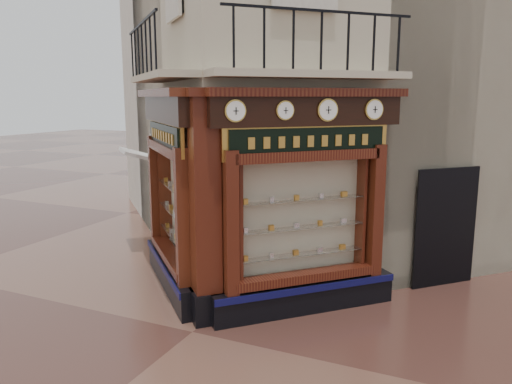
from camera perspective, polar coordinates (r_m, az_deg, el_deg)
The scene contains 15 objects.
ground at distance 8.65m, azimuth -7.28°, elevation -15.58°, with size 80.00×80.00×0.00m, color #4C2B23.
main_building at distance 13.56m, azimuth 6.65°, elevation 19.93°, with size 8.00×8.00×12.00m, color #BAB091.
neighbour_left at distance 16.66m, azimuth 0.85°, elevation 16.54°, with size 8.00×8.00×11.00m, color beige.
neighbour_right at distance 15.38m, azimuth 18.78°, elevation 16.47°, with size 8.00×8.00×11.00m, color beige.
shopfront_left at distance 10.01m, azimuth -9.73°, elevation -0.04°, with size 2.86×2.86×3.98m.
shopfront_right at distance 8.78m, azimuth 5.69°, elevation -1.45°, with size 2.86×2.86×3.98m.
corner_pilaster at distance 8.40m, azimuth -5.81°, elevation -2.23°, with size 0.85×0.85×3.98m.
balcony at distance 9.06m, azimuth -2.89°, elevation 13.22°, with size 5.94×2.97×1.03m.
clock_a at distance 7.89m, azimuth -2.38°, elevation 9.25°, with size 0.28×0.28×0.35m.
clock_b at distance 8.20m, azimuth 3.34°, elevation 9.30°, with size 0.26×0.26×0.32m.
clock_c at distance 8.55m, azimuth 8.18°, elevation 9.27°, with size 0.31×0.31×0.38m.
clock_d at distance 9.02m, azimuth 13.33°, elevation 9.16°, with size 0.29×0.29×0.36m.
awning at distance 13.06m, azimuth -12.91°, elevation -6.55°, with size 1.31×0.78×0.08m, color silver, non-canonical shape.
signboard_left at distance 9.85m, azimuth -10.39°, elevation 6.36°, with size 2.19×2.19×0.59m.
signboard_right at distance 8.54m, azimuth 6.07°, elevation 5.82°, with size 2.22×2.22×0.60m.
Camera 1 is at (4.12, -6.57, 3.83)m, focal length 35.00 mm.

